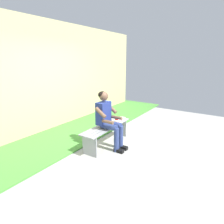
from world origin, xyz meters
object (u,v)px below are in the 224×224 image
Objects in this scene: book_open at (119,119)px; bench_near at (107,131)px; apple at (117,119)px; person_seated at (108,118)px.

bench_near is at bearing -3.15° from book_open.
apple reaches higher than book_open.
person_seated reaches higher than bench_near.
person_seated is at bearing 6.37° from book_open.
person_seated is 0.57m from apple.
bench_near is at bearing -130.11° from person_seated.
book_open is at bearing -171.89° from person_seated.
book_open reaches higher than bench_near.
bench_near is 0.47m from apple.
bench_near is 1.20× the size of person_seated.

